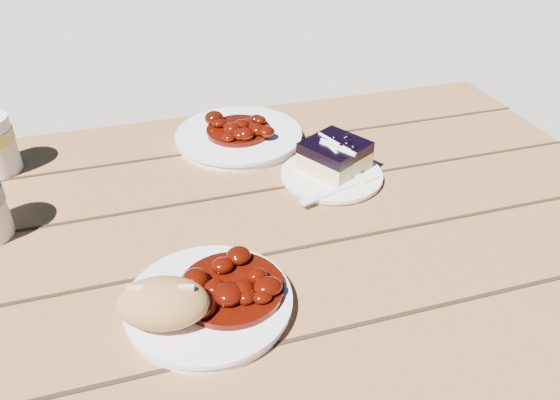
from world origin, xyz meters
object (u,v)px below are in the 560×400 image
object	(u,v)px
dessert_plate	(332,176)
blueberry_cake	(335,155)
picnic_table	(23,348)
main_plate	(209,304)
bread_roll	(163,303)
second_plate	(239,137)

from	to	relation	value
dessert_plate	blueberry_cake	distance (m)	0.04
picnic_table	main_plate	xyz separation A→B (m)	(0.27, -0.16, 0.17)
main_plate	bread_roll	distance (m)	0.07
dessert_plate	second_plate	bearing A→B (deg)	123.74
bread_roll	blueberry_cake	xyz separation A→B (m)	(0.32, 0.28, -0.01)
main_plate	dessert_plate	xyz separation A→B (m)	(0.26, 0.24, -0.00)
picnic_table	blueberry_cake	bearing A→B (deg)	10.37
blueberry_cake	main_plate	bearing A→B (deg)	-165.53
picnic_table	second_plate	xyz separation A→B (m)	(0.41, 0.27, 0.17)
blueberry_cake	dessert_plate	bearing A→B (deg)	-153.17
bread_roll	dessert_plate	distance (m)	0.41
main_plate	blueberry_cake	distance (m)	0.37
picnic_table	main_plate	world-z (taller)	main_plate
picnic_table	second_plate	world-z (taller)	second_plate
dessert_plate	blueberry_cake	xyz separation A→B (m)	(0.01, 0.01, 0.03)
picnic_table	bread_roll	size ratio (longest dim) A/B	18.38
main_plate	bread_roll	size ratio (longest dim) A/B	1.87
bread_roll	blueberry_cake	bearing A→B (deg)	40.76
blueberry_cake	second_plate	xyz separation A→B (m)	(-0.13, 0.17, -0.03)
main_plate	second_plate	distance (m)	0.45
bread_roll	dessert_plate	world-z (taller)	bread_roll
picnic_table	second_plate	bearing A→B (deg)	32.87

